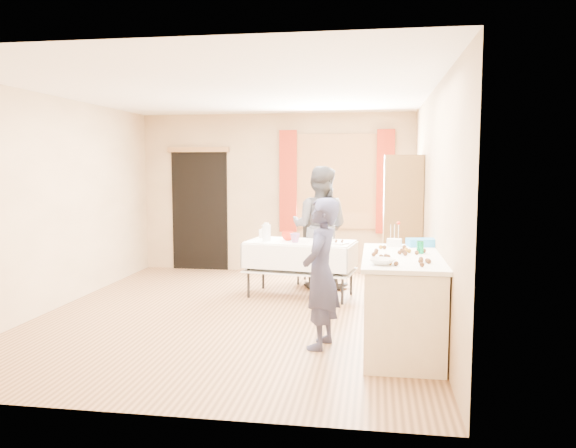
% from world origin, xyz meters
% --- Properties ---
extents(floor, '(4.50, 5.50, 0.02)m').
position_xyz_m(floor, '(0.00, 0.00, -0.01)').
color(floor, '#9E7047').
rests_on(floor, ground).
extents(ceiling, '(4.50, 5.50, 0.02)m').
position_xyz_m(ceiling, '(0.00, 0.00, 2.61)').
color(ceiling, white).
rests_on(ceiling, floor).
extents(wall_back, '(4.50, 0.02, 2.60)m').
position_xyz_m(wall_back, '(0.00, 2.76, 1.30)').
color(wall_back, tan).
rests_on(wall_back, floor).
extents(wall_front, '(4.50, 0.02, 2.60)m').
position_xyz_m(wall_front, '(0.00, -2.76, 1.30)').
color(wall_front, tan).
rests_on(wall_front, floor).
extents(wall_left, '(0.02, 5.50, 2.60)m').
position_xyz_m(wall_left, '(-2.26, 0.00, 1.30)').
color(wall_left, tan).
rests_on(wall_left, floor).
extents(wall_right, '(0.02, 5.50, 2.60)m').
position_xyz_m(wall_right, '(2.26, 0.00, 1.30)').
color(wall_right, tan).
rests_on(wall_right, floor).
extents(window_frame, '(1.32, 0.06, 1.52)m').
position_xyz_m(window_frame, '(1.00, 2.72, 1.50)').
color(window_frame, olive).
rests_on(window_frame, wall_back).
extents(window_pane, '(1.20, 0.02, 1.40)m').
position_xyz_m(window_pane, '(1.00, 2.71, 1.50)').
color(window_pane, white).
rests_on(window_pane, wall_back).
extents(curtain_left, '(0.28, 0.06, 1.65)m').
position_xyz_m(curtain_left, '(0.22, 2.67, 1.50)').
color(curtain_left, maroon).
rests_on(curtain_left, wall_back).
extents(curtain_right, '(0.28, 0.06, 1.65)m').
position_xyz_m(curtain_right, '(1.78, 2.67, 1.50)').
color(curtain_right, maroon).
rests_on(curtain_right, wall_back).
extents(doorway, '(0.95, 0.04, 2.00)m').
position_xyz_m(doorway, '(-1.30, 2.73, 1.00)').
color(doorway, black).
rests_on(doorway, floor).
extents(door_lintel, '(1.05, 0.06, 0.08)m').
position_xyz_m(door_lintel, '(-1.30, 2.70, 2.02)').
color(door_lintel, olive).
rests_on(door_lintel, wall_back).
extents(cabinet, '(0.50, 0.60, 1.90)m').
position_xyz_m(cabinet, '(1.99, 1.29, 0.95)').
color(cabinet, brown).
rests_on(cabinet, floor).
extents(counter, '(0.75, 1.58, 0.91)m').
position_xyz_m(counter, '(1.89, -1.00, 0.45)').
color(counter, '#F4E6C7').
rests_on(counter, floor).
extents(party_table, '(1.53, 0.94, 0.75)m').
position_xyz_m(party_table, '(0.64, 1.01, 0.45)').
color(party_table, black).
rests_on(party_table, floor).
extents(chair, '(0.50, 0.50, 1.08)m').
position_xyz_m(chair, '(0.73, 1.93, 0.32)').
color(chair, black).
rests_on(chair, floor).
extents(girl, '(0.66, 0.54, 1.45)m').
position_xyz_m(girl, '(1.12, -1.07, 0.73)').
color(girl, '#262745').
rests_on(girl, floor).
extents(woman, '(1.10, 0.98, 1.75)m').
position_xyz_m(woman, '(0.85, 1.63, 0.87)').
color(woman, black).
rests_on(woman, floor).
extents(soda_can, '(0.07, 0.07, 0.12)m').
position_xyz_m(soda_can, '(2.06, -0.86, 0.97)').
color(soda_can, '#078C4E').
rests_on(soda_can, counter).
extents(mixing_bowl, '(0.37, 0.37, 0.05)m').
position_xyz_m(mixing_bowl, '(1.70, -1.53, 0.94)').
color(mixing_bowl, white).
rests_on(mixing_bowl, counter).
extents(foam_block, '(0.16, 0.12, 0.08)m').
position_xyz_m(foam_block, '(1.83, -0.40, 0.95)').
color(foam_block, white).
rests_on(foam_block, counter).
extents(blue_basket, '(0.33, 0.25, 0.08)m').
position_xyz_m(blue_basket, '(2.12, -0.35, 0.95)').
color(blue_basket, '#2A93E4').
rests_on(blue_basket, counter).
extents(pitcher, '(0.14, 0.14, 0.22)m').
position_xyz_m(pitcher, '(0.19, 0.96, 0.86)').
color(pitcher, silver).
rests_on(pitcher, party_table).
extents(cup_red, '(0.18, 0.18, 0.12)m').
position_xyz_m(cup_red, '(0.46, 1.07, 0.81)').
color(cup_red, red).
rests_on(cup_red, party_table).
extents(cup_rainbow, '(0.23, 0.23, 0.12)m').
position_xyz_m(cup_rainbow, '(0.59, 0.87, 0.81)').
color(cup_rainbow, red).
rests_on(cup_rainbow, party_table).
extents(small_bowl, '(0.29, 0.29, 0.06)m').
position_xyz_m(small_bowl, '(0.99, 1.05, 0.78)').
color(small_bowl, white).
rests_on(small_bowl, party_table).
extents(pastry_tray, '(0.34, 0.31, 0.02)m').
position_xyz_m(pastry_tray, '(1.13, 0.84, 0.76)').
color(pastry_tray, white).
rests_on(pastry_tray, party_table).
extents(bottle, '(0.15, 0.15, 0.18)m').
position_xyz_m(bottle, '(0.08, 1.28, 0.84)').
color(bottle, white).
rests_on(bottle, party_table).
extents(cake_balls, '(0.53, 1.07, 0.04)m').
position_xyz_m(cake_balls, '(1.88, -1.09, 0.93)').
color(cake_balls, '#3F2314').
rests_on(cake_balls, counter).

